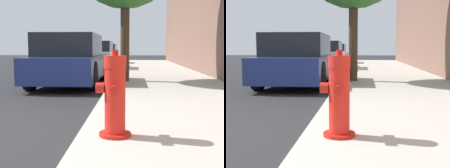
# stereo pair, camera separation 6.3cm
# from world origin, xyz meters

# --- Properties ---
(sidewalk_slab) EXTENTS (3.06, 40.00, 0.12)m
(sidewalk_slab) POSITION_xyz_m (3.20, 0.00, 0.06)
(sidewalk_slab) COLOR #B7B2A8
(sidewalk_slab) RESTS_ON ground_plane
(fire_hydrant) EXTENTS (0.36, 0.36, 0.89)m
(fire_hydrant) POSITION_xyz_m (2.07, -0.27, 0.53)
(fire_hydrant) COLOR red
(fire_hydrant) RESTS_ON sidewalk_slab
(parked_car_near) EXTENTS (1.72, 4.15, 1.40)m
(parked_car_near) POSITION_xyz_m (0.54, 5.15, 0.68)
(parked_car_near) COLOR navy
(parked_car_near) RESTS_ON ground_plane
(parked_car_mid) EXTENTS (1.85, 4.17, 1.32)m
(parked_car_mid) POSITION_xyz_m (0.48, 10.77, 0.65)
(parked_car_mid) COLOR silver
(parked_car_mid) RESTS_ON ground_plane
(parked_car_far) EXTENTS (1.88, 3.87, 1.26)m
(parked_car_far) POSITION_xyz_m (0.39, 15.79, 0.62)
(parked_car_far) COLOR #B7B7BC
(parked_car_far) RESTS_ON ground_plane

